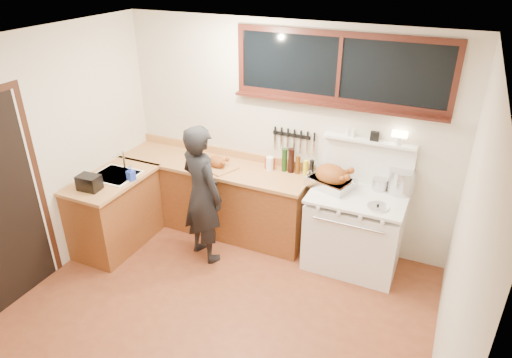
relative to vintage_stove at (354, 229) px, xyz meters
The scene contains 19 objects.
ground_plane 1.79m from the vintage_stove, 125.35° to the right, with size 4.00×3.50×0.02m, color brown.
room_shell 2.10m from the vintage_stove, 125.35° to the right, with size 4.10×3.60×2.65m.
counter_back 1.80m from the vintage_stove, behind, with size 2.44×0.64×1.00m.
counter_left 2.81m from the vintage_stove, 163.78° to the right, with size 0.64×1.09×0.90m.
sink_unit 2.80m from the vintage_stove, 165.18° to the right, with size 0.50×0.45×0.37m.
vintage_stove is the anchor object (origin of this frame).
back_window 1.68m from the vintage_stove, 142.41° to the left, with size 2.32×0.13×0.77m.
knife_strip 1.26m from the vintage_stove, 160.06° to the left, with size 0.52×0.03×0.28m.
man 1.74m from the vintage_stove, 160.97° to the right, with size 0.70×0.59×1.63m.
soap_bottle 2.59m from the vintage_stove, 163.35° to the right, with size 0.10×0.10×0.18m.
toaster 2.96m from the vintage_stove, 157.94° to the right, with size 0.25×0.18×0.17m.
cutting_board 1.77m from the vintage_stove, behind, with size 0.53×0.47×0.15m.
roast_turkey 0.63m from the vintage_stove, 169.11° to the left, with size 0.56×0.49×0.26m.
stockpot 0.73m from the vintage_stove, 31.92° to the left, with size 0.29×0.29×0.26m.
saucepan 0.57m from the vintage_stove, 51.29° to the left, with size 0.20×0.30×0.12m.
pot_lid 0.54m from the vintage_stove, 37.93° to the right, with size 0.25×0.25×0.04m.
coffee_tin 1.24m from the vintage_stove, behind, with size 0.12×0.11×0.14m.
pitcher 1.23m from the vintage_stove, behind, with size 0.10×0.10×0.17m.
bottle_cluster 1.01m from the vintage_stove, 164.80° to the left, with size 0.39×0.07×0.30m.
Camera 1 is at (1.77, -2.93, 3.27)m, focal length 32.00 mm.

